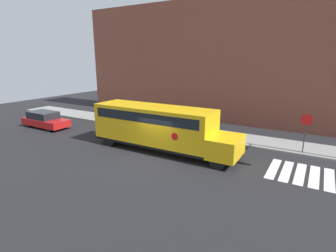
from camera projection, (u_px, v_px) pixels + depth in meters
name	position (u px, v px, depth m)	size (l,w,h in m)	color
ground_plane	(155.00, 157.00, 16.97)	(60.00, 60.00, 0.00)	black
sidewalk_strip	(197.00, 132.00, 22.37)	(44.00, 3.00, 0.15)	gray
building_backdrop	(225.00, 62.00, 26.34)	(32.00, 4.00, 11.76)	brown
crosswalk_stripes	(322.00, 178.00, 14.04)	(5.40, 3.20, 0.01)	white
school_bus	(158.00, 126.00, 17.92)	(10.38, 2.57, 3.04)	yellow
parked_car	(45.00, 120.00, 24.14)	(4.69, 1.86, 1.48)	red
stop_sign	(306.00, 128.00, 17.06)	(0.71, 0.10, 2.73)	#38383A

